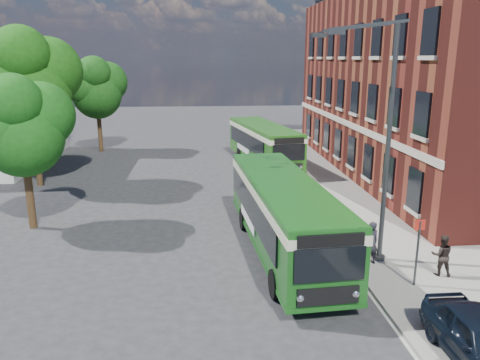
{
  "coord_description": "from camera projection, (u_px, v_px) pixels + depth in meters",
  "views": [
    {
      "loc": [
        -1.65,
        -18.33,
        7.74
      ],
      "look_at": [
        0.17,
        2.8,
        2.2
      ],
      "focal_mm": 35.0,
      "sensor_mm": 36.0,
      "label": 1
    }
  ],
  "objects": [
    {
      "name": "ground",
      "position": [
        242.0,
        247.0,
        19.76
      ],
      "size": [
        120.0,
        120.0,
        0.0
      ],
      "primitive_type": "plane",
      "color": "#29292C",
      "rests_on": "ground"
    },
    {
      "name": "pavement",
      "position": [
        346.0,
        190.0,
        28.04
      ],
      "size": [
        6.0,
        48.0,
        0.15
      ],
      "primitive_type": "cube",
      "color": "gray",
      "rests_on": "ground"
    },
    {
      "name": "kerb_line",
      "position": [
        296.0,
        192.0,
        27.8
      ],
      "size": [
        0.12,
        48.0,
        0.01
      ],
      "primitive_type": "cube",
      "color": "beige",
      "rests_on": "ground"
    },
    {
      "name": "brick_office",
      "position": [
        437.0,
        70.0,
        30.73
      ],
      "size": [
        12.1,
        26.0,
        14.2
      ],
      "color": "maroon",
      "rests_on": "ground"
    },
    {
      "name": "flagpole",
      "position": [
        31.0,
        103.0,
        30.01
      ],
      "size": [
        0.95,
        0.1,
        9.0
      ],
      "color": "#343639",
      "rests_on": "ground"
    },
    {
      "name": "street_lamp",
      "position": [
        379.0,
        142.0,
        17.03
      ],
      "size": [
        2.96,
        2.38,
        9.0
      ],
      "color": "#343639",
      "rests_on": "ground"
    },
    {
      "name": "bus_stop_sign",
      "position": [
        418.0,
        248.0,
        15.8
      ],
      "size": [
        0.35,
        0.08,
        2.52
      ],
      "color": "#343639",
      "rests_on": "ground"
    },
    {
      "name": "bus_front",
      "position": [
        283.0,
        209.0,
        18.89
      ],
      "size": [
        3.3,
        11.46,
        3.02
      ],
      "color": "#165417",
      "rests_on": "ground"
    },
    {
      "name": "bus_rear",
      "position": [
        264.0,
        141.0,
        34.39
      ],
      "size": [
        4.38,
        10.62,
        3.02
      ],
      "color": "#246119",
      "rests_on": "ground"
    },
    {
      "name": "pedestrian_a",
      "position": [
        371.0,
        243.0,
        17.61
      ],
      "size": [
        0.7,
        0.55,
        1.69
      ],
      "primitive_type": "imported",
      "rotation": [
        0.0,
        0.0,
        3.39
      ],
      "color": "black",
      "rests_on": "pavement"
    },
    {
      "name": "pedestrian_b",
      "position": [
        442.0,
        255.0,
        16.71
      ],
      "size": [
        0.88,
        0.77,
        1.53
      ],
      "primitive_type": "imported",
      "rotation": [
        0.0,
        0.0,
        2.85
      ],
      "color": "black",
      "rests_on": "pavement"
    },
    {
      "name": "tree_left",
      "position": [
        22.0,
        125.0,
        20.77
      ],
      "size": [
        4.24,
        4.04,
        7.17
      ],
      "color": "#392515",
      "rests_on": "ground"
    },
    {
      "name": "tree_mid",
      "position": [
        30.0,
        79.0,
        27.67
      ],
      "size": [
        5.68,
        5.41,
        9.6
      ],
      "color": "#392515",
      "rests_on": "ground"
    },
    {
      "name": "tree_right",
      "position": [
        97.0,
        87.0,
        38.74
      ],
      "size": [
        4.71,
        4.48,
        7.95
      ],
      "color": "#392515",
      "rests_on": "ground"
    }
  ]
}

